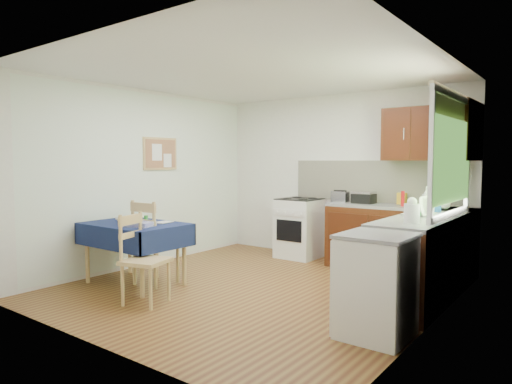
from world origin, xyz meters
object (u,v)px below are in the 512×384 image
Objects in this scene: sandwich_press at (364,197)px; chair_far at (153,240)px; chair_near at (142,256)px; kettle at (412,212)px; dish_rack at (427,213)px; toaster at (340,197)px; dining_table at (135,232)px.

chair_far is at bearing -131.16° from sandwich_press.
kettle is at bearing -76.45° from chair_near.
sandwich_press is at bearing 135.01° from dish_rack.
dish_rack reaches higher than toaster.
dining_table is 0.24m from chair_far.
toaster is at bearing 134.70° from kettle.
dining_table is 3.14m from sandwich_press.
dish_rack is (1.47, -0.86, -0.06)m from toaster.
chair_near is at bearing -144.48° from dish_rack.
dish_rack reaches higher than chair_near.
toaster is (0.85, 2.88, 0.48)m from chair_near.
dish_rack reaches higher than dining_table.
dish_rack reaches higher than chair_far.
sandwich_press is (1.64, 2.42, 0.44)m from chair_far.
toaster reaches higher than sandwich_press.
sandwich_press is 2.02m from kettle.
sandwich_press is at bearing -126.39° from chair_far.
kettle is (0.06, -0.69, 0.09)m from dish_rack.
dish_rack is at bearing -64.69° from chair_near.
chair_near is (0.66, -0.43, -0.14)m from dining_table.
chair_far is 2.99m from kettle.
chair_far is 2.72m from toaster.
chair_near is 3.31× the size of sandwich_press.
chair_far is at bearing -164.45° from kettle.
toaster is (1.32, 2.34, 0.44)m from chair_far.
chair_near is 2.78m from kettle.
chair_far is at bearing -157.65° from dish_rack.
sandwich_press is at bearing 44.69° from dining_table.
toaster is 0.34m from sandwich_press.
kettle reaches higher than sandwich_press.
kettle is (2.85, 0.79, 0.47)m from chair_far.
toaster is at bearing 144.11° from dish_rack.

